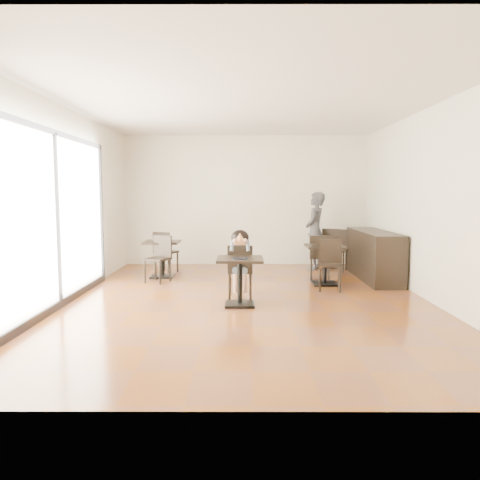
{
  "coord_description": "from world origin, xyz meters",
  "views": [
    {
      "loc": [
        -0.1,
        -7.67,
        1.79
      ],
      "look_at": [
        -0.13,
        0.14,
        1.0
      ],
      "focal_mm": 35.0,
      "sensor_mm": 36.0,
      "label": 1
    }
  ],
  "objects_px": {
    "adult_patron": "(315,231)",
    "cafe_table_back": "(326,251)",
    "cafe_table_mid": "(325,265)",
    "chair_mid_b": "(330,265)",
    "chair_left_b": "(157,259)",
    "child_table": "(240,282)",
    "chair_back_b": "(337,250)",
    "child_chair": "(240,271)",
    "cafe_table_left": "(162,259)",
    "chair_left_a": "(166,252)",
    "chair_mid_a": "(320,257)",
    "chair_back_a": "(332,248)",
    "child": "(240,264)"
  },
  "relations": [
    {
      "from": "child_table",
      "to": "cafe_table_left",
      "type": "distance_m",
      "value": 3.0
    },
    {
      "from": "child_table",
      "to": "cafe_table_back",
      "type": "xyz_separation_m",
      "value": [
        2.06,
        3.86,
        0.01
      ]
    },
    {
      "from": "child_table",
      "to": "chair_back_a",
      "type": "relative_size",
      "value": 0.81
    },
    {
      "from": "child_table",
      "to": "cafe_table_left",
      "type": "height_order",
      "value": "cafe_table_left"
    },
    {
      "from": "adult_patron",
      "to": "cafe_table_back",
      "type": "height_order",
      "value": "adult_patron"
    },
    {
      "from": "cafe_table_left",
      "to": "chair_left_b",
      "type": "height_order",
      "value": "chair_left_b"
    },
    {
      "from": "child",
      "to": "cafe_table_left",
      "type": "relative_size",
      "value": 1.5
    },
    {
      "from": "chair_back_a",
      "to": "chair_back_b",
      "type": "relative_size",
      "value": 1.0
    },
    {
      "from": "child_chair",
      "to": "cafe_table_left",
      "type": "height_order",
      "value": "child_chair"
    },
    {
      "from": "child_chair",
      "to": "cafe_table_back",
      "type": "relative_size",
      "value": 1.17
    },
    {
      "from": "child_table",
      "to": "chair_back_b",
      "type": "bearing_deg",
      "value": 56.3
    },
    {
      "from": "child_table",
      "to": "cafe_table_back",
      "type": "bearing_deg",
      "value": 61.95
    },
    {
      "from": "chair_mid_a",
      "to": "chair_back_a",
      "type": "height_order",
      "value": "chair_back_a"
    },
    {
      "from": "cafe_table_back",
      "to": "chair_mid_a",
      "type": "xyz_separation_m",
      "value": [
        -0.4,
        -1.59,
        0.07
      ]
    },
    {
      "from": "chair_left_b",
      "to": "chair_mid_a",
      "type": "bearing_deg",
      "value": 30.11
    },
    {
      "from": "cafe_table_mid",
      "to": "cafe_table_back",
      "type": "xyz_separation_m",
      "value": [
        0.4,
        2.14,
        0.01
      ]
    },
    {
      "from": "child_chair",
      "to": "cafe_table_mid",
      "type": "xyz_separation_m",
      "value": [
        1.65,
        1.16,
        -0.07
      ]
    },
    {
      "from": "cafe_table_left",
      "to": "chair_left_a",
      "type": "relative_size",
      "value": 0.83
    },
    {
      "from": "chair_left_a",
      "to": "chair_left_b",
      "type": "xyz_separation_m",
      "value": [
        0.0,
        -1.1,
        0.0
      ]
    },
    {
      "from": "cafe_table_mid",
      "to": "chair_left_b",
      "type": "height_order",
      "value": "chair_left_b"
    },
    {
      "from": "adult_patron",
      "to": "cafe_table_left",
      "type": "relative_size",
      "value": 2.33
    },
    {
      "from": "cafe_table_mid",
      "to": "cafe_table_back",
      "type": "relative_size",
      "value": 0.98
    },
    {
      "from": "child_chair",
      "to": "cafe_table_left",
      "type": "relative_size",
      "value": 1.19
    },
    {
      "from": "child",
      "to": "chair_left_a",
      "type": "distance_m",
      "value": 3.0
    },
    {
      "from": "chair_mid_b",
      "to": "chair_left_b",
      "type": "distance_m",
      "value": 3.4
    },
    {
      "from": "adult_patron",
      "to": "cafe_table_left",
      "type": "xyz_separation_m",
      "value": [
        -3.41,
        -1.07,
        -0.52
      ]
    },
    {
      "from": "cafe_table_mid",
      "to": "chair_back_b",
      "type": "xyz_separation_m",
      "value": [
        0.56,
        1.61,
        0.09
      ]
    },
    {
      "from": "chair_left_a",
      "to": "chair_mid_a",
      "type": "bearing_deg",
      "value": -168.66
    },
    {
      "from": "child_chair",
      "to": "chair_mid_a",
      "type": "xyz_separation_m",
      "value": [
        1.65,
        1.71,
        0.0
      ]
    },
    {
      "from": "adult_patron",
      "to": "cafe_table_mid",
      "type": "distance_m",
      "value": 1.93
    },
    {
      "from": "child_chair",
      "to": "cafe_table_mid",
      "type": "relative_size",
      "value": 1.19
    },
    {
      "from": "chair_mid_a",
      "to": "chair_mid_b",
      "type": "relative_size",
      "value": 1.0
    },
    {
      "from": "chair_left_b",
      "to": "chair_back_a",
      "type": "xyz_separation_m",
      "value": [
        3.87,
        1.91,
        0.01
      ]
    },
    {
      "from": "child_table",
      "to": "chair_back_a",
      "type": "xyz_separation_m",
      "value": [
        2.22,
        3.86,
        0.09
      ]
    },
    {
      "from": "adult_patron",
      "to": "chair_left_a",
      "type": "distance_m",
      "value": 3.48
    },
    {
      "from": "chair_mid_a",
      "to": "chair_left_b",
      "type": "distance_m",
      "value": 3.33
    },
    {
      "from": "chair_left_a",
      "to": "chair_mid_b",
      "type": "bearing_deg",
      "value": 175.02
    },
    {
      "from": "cafe_table_back",
      "to": "chair_back_b",
      "type": "bearing_deg",
      "value": -73.37
    },
    {
      "from": "child_chair",
      "to": "adult_patron",
      "type": "distance_m",
      "value": 3.52
    },
    {
      "from": "chair_left_b",
      "to": "chair_back_b",
      "type": "relative_size",
      "value": 0.98
    },
    {
      "from": "cafe_table_mid",
      "to": "chair_mid_a",
      "type": "relative_size",
      "value": 0.83
    },
    {
      "from": "cafe_table_left",
      "to": "cafe_table_back",
      "type": "bearing_deg",
      "value": 20.07
    },
    {
      "from": "child_table",
      "to": "chair_back_b",
      "type": "distance_m",
      "value": 3.99
    },
    {
      "from": "child",
      "to": "adult_patron",
      "type": "distance_m",
      "value": 3.51
    },
    {
      "from": "chair_mid_b",
      "to": "chair_left_b",
      "type": "bearing_deg",
      "value": 175.8
    },
    {
      "from": "cafe_table_back",
      "to": "chair_mid_a",
      "type": "bearing_deg",
      "value": -104.24
    },
    {
      "from": "chair_mid_a",
      "to": "chair_mid_b",
      "type": "distance_m",
      "value": 1.1
    },
    {
      "from": "adult_patron",
      "to": "chair_left_a",
      "type": "bearing_deg",
      "value": -59.6
    },
    {
      "from": "adult_patron",
      "to": "cafe_table_back",
      "type": "relative_size",
      "value": 2.29
    },
    {
      "from": "cafe_table_back",
      "to": "chair_left_a",
      "type": "height_order",
      "value": "chair_left_a"
    }
  ]
}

